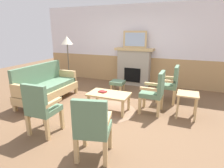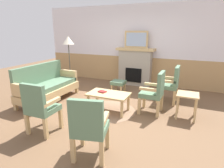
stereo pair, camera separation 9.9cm
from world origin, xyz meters
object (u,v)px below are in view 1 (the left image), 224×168
(armchair_near_fireplace, at_px, (170,82))
(fireplace, at_px, (134,66))
(footstool, at_px, (118,83))
(armchair_by_window_left, at_px, (155,90))
(couch, at_px, (47,87))
(armchair_front_center, at_px, (41,107))
(side_table, at_px, (187,98))
(framed_picture, at_px, (135,39))
(book_on_table, at_px, (103,92))
(coffee_table, at_px, (109,96))
(floor_lamp_by_couch, at_px, (67,44))
(armchair_front_left, at_px, (92,126))

(armchair_near_fireplace, bearing_deg, fireplace, 137.19)
(fireplace, height_order, footstool, fireplace)
(fireplace, bearing_deg, armchair_by_window_left, -62.38)
(couch, relative_size, armchair_front_center, 1.84)
(footstool, xyz_separation_m, side_table, (2.00, -1.02, 0.15))
(framed_picture, distance_m, armchair_near_fireplace, 2.10)
(book_on_table, xyz_separation_m, side_table, (1.87, 0.34, -0.02))
(footstool, bearing_deg, side_table, -26.98)
(book_on_table, bearing_deg, fireplace, 87.92)
(coffee_table, distance_m, armchair_front_center, 1.57)
(couch, bearing_deg, fireplace, 54.41)
(couch, height_order, floor_lamp_by_couch, floor_lamp_by_couch)
(coffee_table, height_order, armchair_front_left, armchair_front_left)
(coffee_table, relative_size, side_table, 1.75)
(couch, xyz_separation_m, armchair_near_fireplace, (3.07, 1.17, 0.14))
(framed_picture, distance_m, armchair_front_center, 3.97)
(armchair_front_left, relative_size, armchair_front_center, 1.00)
(coffee_table, distance_m, armchair_front_left, 1.71)
(book_on_table, height_order, armchair_front_left, armchair_front_left)
(book_on_table, relative_size, footstool, 0.45)
(armchair_front_left, bearing_deg, side_table, 58.13)
(fireplace, bearing_deg, footstool, -102.15)
(side_table, bearing_deg, fireplace, 131.26)
(armchair_by_window_left, bearing_deg, floor_lamp_by_couch, 163.38)
(framed_picture, height_order, armchair_by_window_left, framed_picture)
(book_on_table, bearing_deg, framed_picture, 87.92)
(armchair_front_left, height_order, side_table, armchair_front_left)
(book_on_table, relative_size, armchair_by_window_left, 0.18)
(floor_lamp_by_couch, bearing_deg, armchair_near_fireplace, -0.87)
(book_on_table, height_order, side_table, side_table)
(fireplace, bearing_deg, framed_picture, 90.00)
(armchair_near_fireplace, xyz_separation_m, armchair_by_window_left, (-0.26, -0.83, 0.00))
(armchair_front_left, bearing_deg, floor_lamp_by_couch, 130.12)
(armchair_front_left, xyz_separation_m, floor_lamp_by_couch, (-2.39, 2.84, 0.91))
(side_table, xyz_separation_m, floor_lamp_by_couch, (-3.64, 0.84, 1.02))
(framed_picture, distance_m, couch, 3.19)
(couch, xyz_separation_m, coffee_table, (1.81, 0.02, -0.01))
(coffee_table, height_order, book_on_table, book_on_table)
(armchair_by_window_left, height_order, floor_lamp_by_couch, floor_lamp_by_couch)
(framed_picture, bearing_deg, armchair_front_center, -99.50)
(armchair_by_window_left, bearing_deg, armchair_near_fireplace, 72.65)
(armchair_front_left, bearing_deg, armchair_front_center, 167.78)
(fireplace, bearing_deg, armchair_near_fireplace, -42.81)
(armchair_front_center, distance_m, floor_lamp_by_couch, 3.00)
(armchair_front_center, bearing_deg, framed_picture, 80.50)
(side_table, bearing_deg, footstool, 153.02)
(armchair_near_fireplace, bearing_deg, armchair_by_window_left, -107.35)
(armchair_front_left, bearing_deg, armchair_by_window_left, 74.38)
(fireplace, relative_size, side_table, 2.36)
(framed_picture, xyz_separation_m, couch, (-1.73, -2.41, -1.16))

